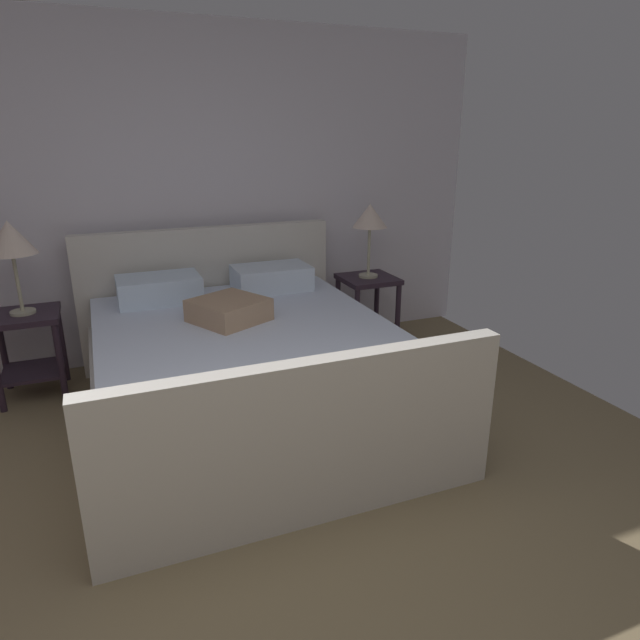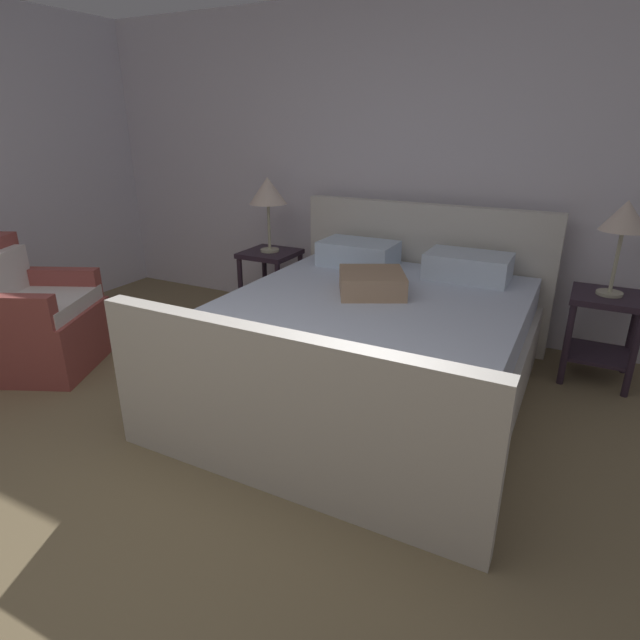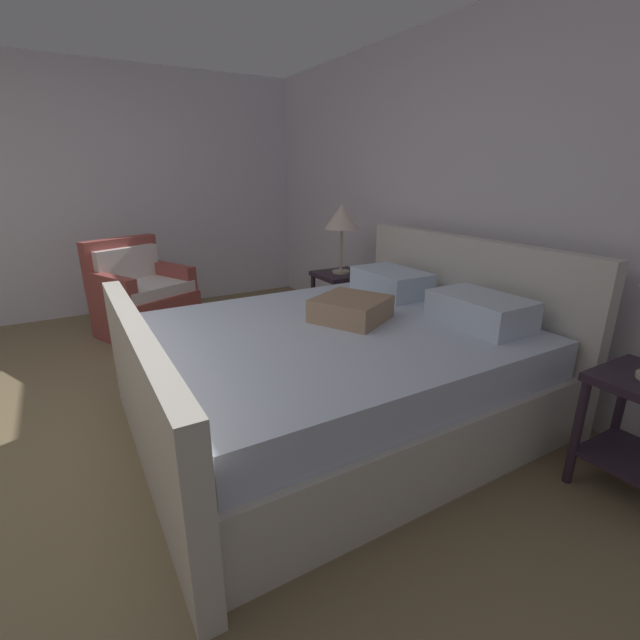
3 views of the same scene
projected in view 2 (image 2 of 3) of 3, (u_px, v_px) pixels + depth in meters
The scene contains 8 objects.
ground_plane at pixel (106, 552), 2.14m from camera, with size 5.54×6.05×0.02m, color olive.
wall_back at pixel (386, 170), 4.23m from camera, with size 5.66×0.12×2.54m, color silver.
bed at pixel (372, 341), 3.30m from camera, with size 1.96×2.28×1.06m.
nightstand_right at pixel (603, 323), 3.42m from camera, with size 0.44×0.44×0.60m.
table_lamp_right at pixel (625, 219), 3.18m from camera, with size 0.28×0.28×0.60m.
nightstand_left at pixel (271, 273), 4.53m from camera, with size 0.44×0.44×0.60m.
table_lamp_left at pixel (268, 192), 4.28m from camera, with size 0.31×0.31×0.62m.
armchair at pixel (30, 321), 3.61m from camera, with size 0.96×0.96×0.90m.
Camera 2 is at (1.54, -1.06, 1.66)m, focal length 29.16 mm.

